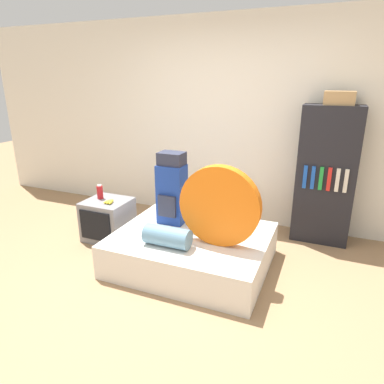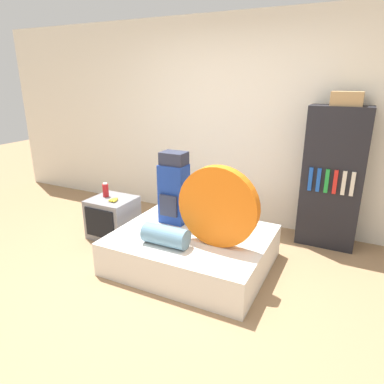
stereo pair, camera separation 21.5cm
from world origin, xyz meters
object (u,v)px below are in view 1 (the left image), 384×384
bookshelf (326,176)px  cardboard_box (339,98)px  sleeping_roll (167,236)px  television (108,219)px  canister (100,192)px  tent_bag (220,206)px  backpack (172,189)px

bookshelf → cardboard_box: 0.86m
sleeping_roll → cardboard_box: (1.33, 1.46, 1.21)m
television → canister: canister is taller
tent_bag → sleeping_roll: tent_bag is taller
canister → bookshelf: (2.46, 0.91, 0.23)m
sleeping_roll → canister: 1.29m
sleeping_roll → cardboard_box: cardboard_box is taller
sleeping_roll → television: sleeping_roll is taller
canister → bookshelf: bookshelf is taller
tent_bag → canister: 1.64m
canister → television: bearing=-18.5°
backpack → bookshelf: size_ratio=0.49×
bookshelf → cardboard_box: cardboard_box is taller
sleeping_roll → cardboard_box: bearing=47.7°
sleeping_roll → television: bearing=154.1°
tent_bag → television: size_ratio=1.52×
canister → cardboard_box: cardboard_box is taller
sleeping_roll → cardboard_box: 2.32m
sleeping_roll → television: size_ratio=0.87×
television → bookshelf: bookshelf is taller
television → cardboard_box: 2.93m
television → cardboard_box: bearing=21.8°
sleeping_roll → bookshelf: bearing=48.5°
tent_bag → cardboard_box: (0.90, 1.24, 0.92)m
backpack → television: (-0.85, -0.02, -0.48)m
canister → sleeping_roll: bearing=-25.2°
bookshelf → canister: bearing=-159.6°
backpack → bookshelf: 1.77m
television → cardboard_box: cardboard_box is taller
tent_bag → cardboard_box: size_ratio=2.50×
tent_bag → television: bearing=169.2°
tent_bag → television: 1.59m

